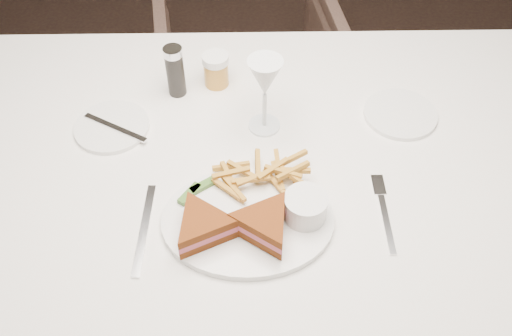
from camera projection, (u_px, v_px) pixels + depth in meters
name	position (u px, v px, depth m)	size (l,w,h in m)	color
table	(258.00, 264.00, 1.43)	(1.37, 0.91, 0.75)	white
chair_far	(250.00, 74.00, 2.02)	(0.62, 0.58, 0.63)	#4A352D
table_setting	(249.00, 171.00, 1.10)	(0.78, 0.57, 0.18)	white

